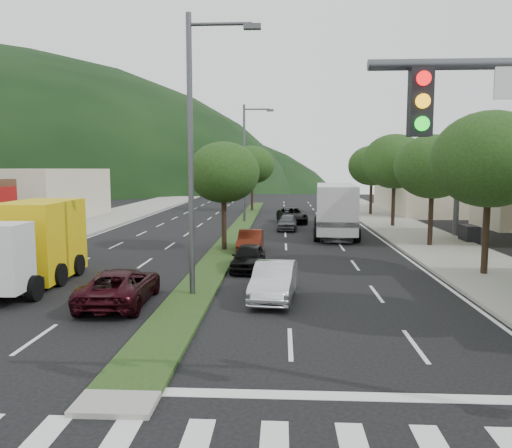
# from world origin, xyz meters

# --- Properties ---
(ground) EXTENTS (160.00, 160.00, 0.00)m
(ground) POSITION_xyz_m (0.00, 0.00, 0.00)
(ground) COLOR black
(ground) RESTS_ON ground
(sidewalk_right) EXTENTS (5.00, 90.00, 0.15)m
(sidewalk_right) POSITION_xyz_m (12.50, 25.00, 0.07)
(sidewalk_right) COLOR gray
(sidewalk_right) RESTS_ON ground
(sidewalk_left) EXTENTS (6.00, 90.00, 0.15)m
(sidewalk_left) POSITION_xyz_m (-13.00, 25.00, 0.07)
(sidewalk_left) COLOR gray
(sidewalk_left) RESTS_ON ground
(median) EXTENTS (1.60, 56.00, 0.12)m
(median) POSITION_xyz_m (0.00, 28.00, 0.06)
(median) COLOR black
(median) RESTS_ON ground
(bldg_left_far) EXTENTS (9.00, 14.00, 4.60)m
(bldg_left_far) POSITION_xyz_m (-19.00, 34.00, 2.30)
(bldg_left_far) COLOR beige
(bldg_left_far) RESTS_ON ground
(bldg_right_far) EXTENTS (10.00, 16.00, 5.20)m
(bldg_right_far) POSITION_xyz_m (19.50, 44.00, 2.60)
(bldg_right_far) COLOR beige
(bldg_right_far) RESTS_ON ground
(tree_r_b) EXTENTS (4.80, 4.80, 6.94)m
(tree_r_b) POSITION_xyz_m (12.00, 12.00, 5.04)
(tree_r_b) COLOR black
(tree_r_b) RESTS_ON sidewalk_right
(tree_r_c) EXTENTS (4.40, 4.40, 6.48)m
(tree_r_c) POSITION_xyz_m (12.00, 20.00, 4.75)
(tree_r_c) COLOR black
(tree_r_c) RESTS_ON sidewalk_right
(tree_r_d) EXTENTS (5.00, 5.00, 7.17)m
(tree_r_d) POSITION_xyz_m (12.00, 30.00, 5.18)
(tree_r_d) COLOR black
(tree_r_d) RESTS_ON sidewalk_right
(tree_r_e) EXTENTS (4.60, 4.60, 6.71)m
(tree_r_e) POSITION_xyz_m (12.00, 40.00, 4.89)
(tree_r_e) COLOR black
(tree_r_e) RESTS_ON sidewalk_right
(tree_med_near) EXTENTS (4.00, 4.00, 6.02)m
(tree_med_near) POSITION_xyz_m (0.00, 18.00, 4.43)
(tree_med_near) COLOR black
(tree_med_near) RESTS_ON median
(tree_med_far) EXTENTS (4.80, 4.80, 6.94)m
(tree_med_far) POSITION_xyz_m (0.00, 44.00, 5.01)
(tree_med_far) COLOR black
(tree_med_far) RESTS_ON median
(streetlight_near) EXTENTS (2.60, 0.25, 10.00)m
(streetlight_near) POSITION_xyz_m (0.21, 8.00, 5.58)
(streetlight_near) COLOR #47494C
(streetlight_near) RESTS_ON ground
(streetlight_mid) EXTENTS (2.60, 0.25, 10.00)m
(streetlight_mid) POSITION_xyz_m (0.21, 33.00, 5.58)
(streetlight_mid) COLOR #47494C
(streetlight_mid) RESTS_ON ground
(sedan_silver) EXTENTS (1.77, 4.10, 1.31)m
(sedan_silver) POSITION_xyz_m (2.98, 7.84, 0.66)
(sedan_silver) COLOR #B9BCC1
(sedan_silver) RESTS_ON ground
(suv_maroon) EXTENTS (2.23, 4.57, 1.25)m
(suv_maroon) POSITION_xyz_m (-2.31, 6.89, 0.63)
(suv_maroon) COLOR black
(suv_maroon) RESTS_ON ground
(car_queue_a) EXTENTS (1.60, 3.57, 1.19)m
(car_queue_a) POSITION_xyz_m (1.72, 12.85, 0.60)
(car_queue_a) COLOR black
(car_queue_a) RESTS_ON ground
(car_queue_b) EXTENTS (2.32, 4.70, 1.32)m
(car_queue_b) POSITION_xyz_m (6.92, 22.85, 0.66)
(car_queue_b) COLOR #4B4B50
(car_queue_b) RESTS_ON ground
(car_queue_c) EXTENTS (1.34, 3.74, 1.23)m
(car_queue_c) POSITION_xyz_m (1.50, 17.85, 0.61)
(car_queue_c) COLOR #4F190D
(car_queue_c) RESTS_ON ground
(car_queue_d) EXTENTS (2.80, 4.98, 1.32)m
(car_queue_d) POSITION_xyz_m (4.09, 32.85, 0.66)
(car_queue_d) COLOR black
(car_queue_d) RESTS_ON ground
(car_queue_e) EXTENTS (1.64, 3.58, 1.19)m
(car_queue_e) POSITION_xyz_m (3.64, 27.85, 0.60)
(car_queue_e) COLOR #4B4B50
(car_queue_e) RESTS_ON ground
(box_truck) EXTENTS (2.89, 6.83, 3.32)m
(box_truck) POSITION_xyz_m (-6.76, 9.58, 1.57)
(box_truck) COLOR silver
(box_truck) RESTS_ON ground
(motorhome) EXTENTS (3.48, 9.35, 3.52)m
(motorhome) POSITION_xyz_m (6.98, 25.24, 1.88)
(motorhome) COLOR beige
(motorhome) RESTS_ON ground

